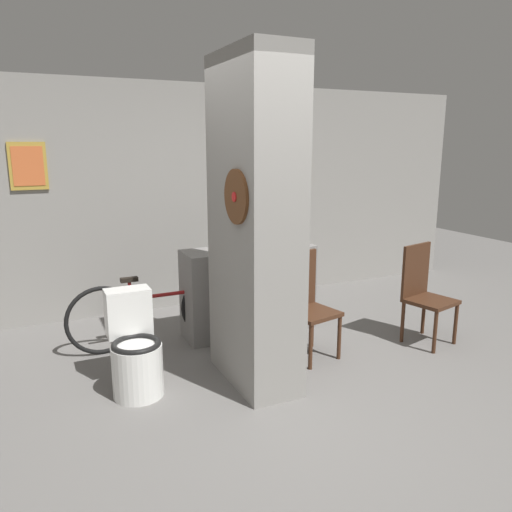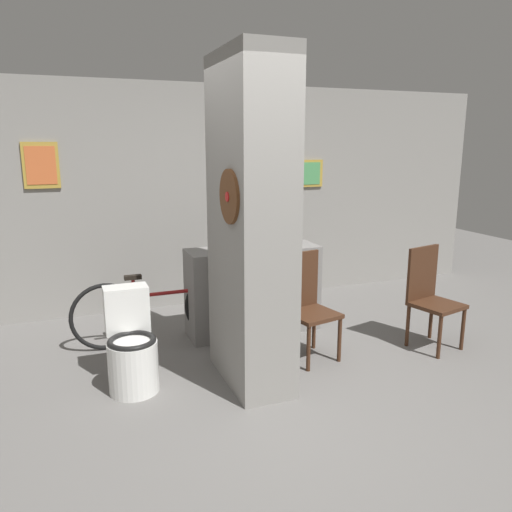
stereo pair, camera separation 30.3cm
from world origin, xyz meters
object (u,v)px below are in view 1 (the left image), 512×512
Objects in this scene: bottle_tall at (235,241)px; chair_near_pillar at (306,301)px; bicycle at (160,311)px; toilet at (135,352)px; chair_by_doorway at (424,291)px.

chair_near_pillar is at bearing -59.23° from bottle_tall.
chair_near_pillar reaches higher than bicycle.
bottle_tall reaches higher than toilet.
toilet is at bearing 169.46° from chair_near_pillar.
bottle_tall is at bearing -9.76° from bicycle.
chair_near_pillar is at bearing 1.53° from toilet.
toilet is 0.46× the size of bicycle.
bicycle is 6.41× the size of bottle_tall.
bottle_tall is at bearing 138.18° from chair_by_doorway.
chair_by_doorway reaches higher than toilet.
bicycle is (-1.15, 0.81, -0.17)m from chair_near_pillar.
chair_by_doorway reaches higher than bicycle.
bottle_tall is (-0.41, 0.68, 0.48)m from chair_near_pillar.
chair_near_pillar is 1.42m from bicycle.
bottle_tall reaches higher than chair_near_pillar.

